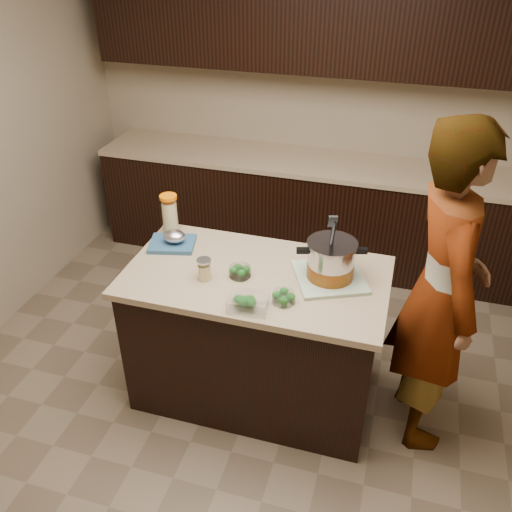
{
  "coord_description": "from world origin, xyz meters",
  "views": [
    {
      "loc": [
        0.7,
        -2.38,
        2.6
      ],
      "look_at": [
        0.0,
        0.0,
        1.02
      ],
      "focal_mm": 38.0,
      "sensor_mm": 36.0,
      "label": 1
    }
  ],
  "objects": [
    {
      "name": "lemonade_pitcher",
      "position": [
        -0.64,
        0.29,
        1.02
      ],
      "size": [
        0.11,
        0.11,
        0.25
      ],
      "rotation": [
        0.0,
        0.0,
        0.06
      ],
      "color": "#D1BF7F",
      "rests_on": "island"
    },
    {
      "name": "broccoli_tub_left",
      "position": [
        -0.08,
        -0.04,
        0.93
      ],
      "size": [
        0.15,
        0.15,
        0.06
      ],
      "rotation": [
        0.0,
        0.0,
        0.26
      ],
      "color": "silver",
      "rests_on": "island"
    },
    {
      "name": "person",
      "position": [
        0.98,
        0.05,
        0.94
      ],
      "size": [
        0.61,
        0.78,
        1.88
      ],
      "primitive_type": "imported",
      "rotation": [
        0.0,
        0.0,
        1.82
      ],
      "color": "gray",
      "rests_on": "ground"
    },
    {
      "name": "dish_towel",
      "position": [
        0.4,
        0.07,
        0.91
      ],
      "size": [
        0.48,
        0.48,
        0.02
      ],
      "primitive_type": "cube",
      "rotation": [
        0.0,
        0.0,
        0.43
      ],
      "color": "#5D875A",
      "rests_on": "island"
    },
    {
      "name": "blue_tray",
      "position": [
        -0.56,
        0.15,
        0.94
      ],
      "size": [
        0.31,
        0.27,
        0.1
      ],
      "rotation": [
        0.0,
        0.0,
        0.23
      ],
      "color": "navy",
      "rests_on": "island"
    },
    {
      "name": "stock_pot",
      "position": [
        0.4,
        0.07,
        1.01
      ],
      "size": [
        0.37,
        0.34,
        0.38
      ],
      "rotation": [
        0.0,
        0.0,
        0.28
      ],
      "color": "#B7B7BC",
      "rests_on": "dish_towel"
    },
    {
      "name": "broccoli_tub_right",
      "position": [
        0.21,
        -0.2,
        0.93
      ],
      "size": [
        0.13,
        0.13,
        0.06
      ],
      "rotation": [
        0.0,
        0.0,
        -0.1
      ],
      "color": "silver",
      "rests_on": "island"
    },
    {
      "name": "island",
      "position": [
        0.0,
        0.0,
        0.45
      ],
      "size": [
        1.46,
        0.81,
        0.9
      ],
      "color": "black",
      "rests_on": "ground"
    },
    {
      "name": "back_cabinets",
      "position": [
        0.0,
        1.74,
        0.94
      ],
      "size": [
        3.6,
        0.63,
        2.33
      ],
      "color": "black",
      "rests_on": "ground"
    },
    {
      "name": "mason_jar",
      "position": [
        -0.26,
        -0.12,
        0.96
      ],
      "size": [
        0.09,
        0.09,
        0.13
      ],
      "rotation": [
        0.0,
        0.0,
        -0.06
      ],
      "color": "#D1BF7F",
      "rests_on": "island"
    },
    {
      "name": "ground_plane",
      "position": [
        0.0,
        0.0,
        0.0
      ],
      "size": [
        4.0,
        4.0,
        0.0
      ],
      "primitive_type": "plane",
      "color": "brown",
      "rests_on": "ground"
    },
    {
      "name": "broccoli_tub_rect",
      "position": [
        0.05,
        -0.31,
        0.93
      ],
      "size": [
        0.21,
        0.16,
        0.07
      ],
      "rotation": [
        0.0,
        0.0,
        0.09
      ],
      "color": "silver",
      "rests_on": "island"
    },
    {
      "name": "room_shell",
      "position": [
        0.0,
        0.0,
        1.71
      ],
      "size": [
        4.04,
        4.04,
        2.72
      ],
      "color": "tan",
      "rests_on": "ground"
    }
  ]
}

